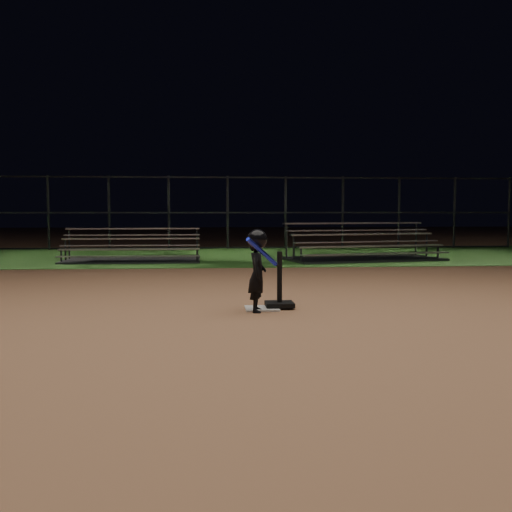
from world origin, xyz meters
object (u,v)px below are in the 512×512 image
at_px(bleacher_left, 132,255).
at_px(child_batter, 257,268).
at_px(home_plate, 262,308).
at_px(bleacher_right, 363,252).
at_px(batting_tee, 280,297).

bearing_deg(bleacher_left, child_batter, -72.95).
distance_m(home_plate, bleacher_left, 8.42).
distance_m(child_batter, bleacher_right, 8.93).
height_order(batting_tee, bleacher_right, bleacher_right).
bearing_deg(bleacher_right, home_plate, -124.95).
relative_size(home_plate, bleacher_left, 0.13).
xyz_separation_m(home_plate, child_batter, (-0.08, -0.21, 0.57)).
xyz_separation_m(home_plate, bleacher_right, (3.44, 7.99, 0.19)).
height_order(home_plate, batting_tee, batting_tee).
height_order(bleacher_left, bleacher_right, bleacher_right).
relative_size(child_batter, bleacher_left, 0.31).
relative_size(batting_tee, bleacher_left, 0.21).
xyz_separation_m(batting_tee, child_batter, (-0.33, -0.29, 0.42)).
height_order(child_batter, bleacher_left, child_batter).
distance_m(batting_tee, bleacher_left, 8.42).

